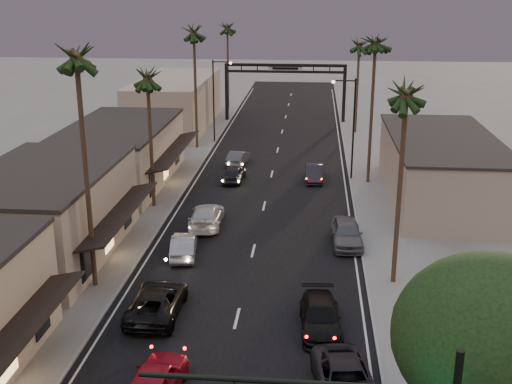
% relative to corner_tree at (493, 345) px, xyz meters
% --- Properties ---
extents(ground, '(200.00, 200.00, 0.00)m').
position_rel_corner_tree_xyz_m(ground, '(-9.48, 32.55, -5.98)').
color(ground, slate).
rests_on(ground, ground).
extents(road, '(14.00, 120.00, 0.02)m').
position_rel_corner_tree_xyz_m(road, '(-9.48, 37.55, -5.97)').
color(road, black).
rests_on(road, ground).
extents(sidewalk_left, '(5.00, 92.00, 0.12)m').
position_rel_corner_tree_xyz_m(sidewalk_left, '(-18.98, 44.55, -5.92)').
color(sidewalk_left, slate).
rests_on(sidewalk_left, ground).
extents(sidewalk_right, '(5.00, 92.00, 0.12)m').
position_rel_corner_tree_xyz_m(sidewalk_right, '(0.02, 44.55, -5.92)').
color(sidewalk_right, slate).
rests_on(sidewalk_right, ground).
extents(storefront_mid, '(8.00, 14.00, 5.50)m').
position_rel_corner_tree_xyz_m(storefront_mid, '(-22.48, 18.55, -3.23)').
color(storefront_mid, gray).
rests_on(storefront_mid, ground).
extents(storefront_far, '(8.00, 16.00, 5.00)m').
position_rel_corner_tree_xyz_m(storefront_far, '(-22.48, 34.55, -3.48)').
color(storefront_far, '#B6A78B').
rests_on(storefront_far, ground).
extents(storefront_dist, '(8.00, 20.00, 6.00)m').
position_rel_corner_tree_xyz_m(storefront_dist, '(-22.48, 57.55, -2.98)').
color(storefront_dist, gray).
rests_on(storefront_dist, ground).
extents(building_right, '(8.00, 18.00, 5.00)m').
position_rel_corner_tree_xyz_m(building_right, '(4.52, 32.55, -3.48)').
color(building_right, gray).
rests_on(building_right, ground).
extents(corner_tree, '(6.20, 6.20, 8.80)m').
position_rel_corner_tree_xyz_m(corner_tree, '(0.00, 0.00, 0.00)').
color(corner_tree, '#38281C').
rests_on(corner_tree, ground).
extents(arch, '(15.20, 0.40, 7.27)m').
position_rel_corner_tree_xyz_m(arch, '(-9.48, 62.55, -0.45)').
color(arch, black).
rests_on(arch, ground).
extents(streetlight_right, '(2.13, 0.30, 9.00)m').
position_rel_corner_tree_xyz_m(streetlight_right, '(-2.56, 37.55, -0.65)').
color(streetlight_right, black).
rests_on(streetlight_right, ground).
extents(streetlight_left, '(2.13, 0.30, 9.00)m').
position_rel_corner_tree_xyz_m(streetlight_left, '(-16.40, 50.55, -0.65)').
color(streetlight_left, black).
rests_on(streetlight_left, ground).
extents(palm_lb, '(3.20, 3.20, 15.20)m').
position_rel_corner_tree_xyz_m(palm_lb, '(-18.08, 14.55, 7.41)').
color(palm_lb, '#38281C').
rests_on(palm_lb, ground).
extents(palm_lc, '(3.20, 3.20, 12.20)m').
position_rel_corner_tree_xyz_m(palm_lc, '(-18.08, 28.55, 4.49)').
color(palm_lc, '#38281C').
rests_on(palm_lc, ground).
extents(palm_ld, '(3.20, 3.20, 14.20)m').
position_rel_corner_tree_xyz_m(palm_ld, '(-18.08, 47.55, 6.44)').
color(palm_ld, '#38281C').
rests_on(palm_ld, ground).
extents(palm_ra, '(3.20, 3.20, 13.20)m').
position_rel_corner_tree_xyz_m(palm_ra, '(-0.88, 16.55, 5.46)').
color(palm_ra, '#38281C').
rests_on(palm_ra, ground).
extents(palm_rb, '(3.20, 3.20, 14.20)m').
position_rel_corner_tree_xyz_m(palm_rb, '(-0.88, 36.55, 6.44)').
color(palm_rb, '#38281C').
rests_on(palm_rb, ground).
extents(palm_rc, '(3.20, 3.20, 12.20)m').
position_rel_corner_tree_xyz_m(palm_rc, '(-0.88, 56.55, 4.49)').
color(palm_rc, '#38281C').
rests_on(palm_rc, ground).
extents(palm_far, '(3.20, 3.20, 13.20)m').
position_rel_corner_tree_xyz_m(palm_far, '(-17.78, 70.55, 5.46)').
color(palm_far, '#38281C').
rests_on(palm_far, ground).
extents(oncoming_red, '(2.27, 5.01, 1.67)m').
position_rel_corner_tree_xyz_m(oncoming_red, '(-12.06, 4.44, -5.14)').
color(oncoming_red, maroon).
rests_on(oncoming_red, ground).
extents(oncoming_pickup, '(2.56, 5.54, 1.54)m').
position_rel_corner_tree_xyz_m(oncoming_pickup, '(-13.71, 11.61, -5.21)').
color(oncoming_pickup, black).
rests_on(oncoming_pickup, ground).
extents(oncoming_silver, '(2.05, 4.46, 1.42)m').
position_rel_corner_tree_xyz_m(oncoming_silver, '(-13.84, 19.35, -5.27)').
color(oncoming_silver, gray).
rests_on(oncoming_silver, ground).
extents(oncoming_white, '(2.36, 5.45, 1.56)m').
position_rel_corner_tree_xyz_m(oncoming_white, '(-13.26, 24.85, -5.20)').
color(oncoming_white, '#B2B2B2').
rests_on(oncoming_white, ground).
extents(oncoming_dgrey, '(1.94, 4.32, 1.44)m').
position_rel_corner_tree_xyz_m(oncoming_dgrey, '(-12.69, 35.98, -5.26)').
color(oncoming_dgrey, black).
rests_on(oncoming_dgrey, ground).
extents(oncoming_grey_far, '(1.94, 4.32, 1.37)m').
position_rel_corner_tree_xyz_m(oncoming_grey_far, '(-12.98, 41.48, -5.29)').
color(oncoming_grey_far, '#434347').
rests_on(oncoming_grey_far, ground).
extents(curbside_near, '(3.14, 5.60, 1.48)m').
position_rel_corner_tree_xyz_m(curbside_near, '(-4.11, 5.34, -5.24)').
color(curbside_near, black).
rests_on(curbside_near, ground).
extents(curbside_black, '(2.33, 5.07, 1.44)m').
position_rel_corner_tree_xyz_m(curbside_black, '(-5.15, 10.84, -5.26)').
color(curbside_black, black).
rests_on(curbside_black, ground).
extents(curbside_grey, '(2.19, 5.00, 1.67)m').
position_rel_corner_tree_xyz_m(curbside_grey, '(-3.37, 22.18, -5.14)').
color(curbside_grey, '#56575C').
rests_on(curbside_grey, ground).
extents(curbside_far, '(1.65, 4.35, 1.42)m').
position_rel_corner_tree_xyz_m(curbside_far, '(-5.60, 36.81, -5.27)').
color(curbside_far, black).
rests_on(curbside_far, ground).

